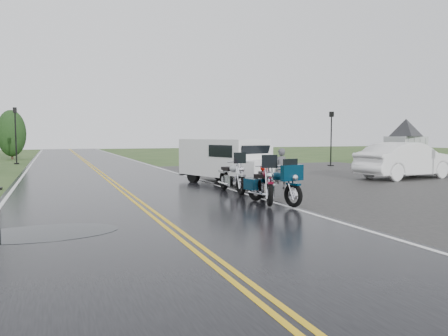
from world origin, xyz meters
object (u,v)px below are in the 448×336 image
Objects in this scene: lamp_post_far_left at (16,136)px; lamp_post_far_right at (331,139)px; van_white at (241,164)px; person_at_van at (281,169)px; visitor_center at (406,131)px; motorcycle_red at (270,183)px; motorcycle_silver at (241,176)px; sedan_white at (406,161)px; motorcycle_teal at (293,185)px.

lamp_post_far_left reaches higher than lamp_post_far_right.
lamp_post_far_left is at bearing 95.39° from van_white.
van_white is 1.52m from person_at_van.
motorcycle_red is at bearing -143.63° from visitor_center.
lamp_post_far_right is (-4.99, 1.47, -0.55)m from visitor_center.
lamp_post_far_left is (-10.50, 20.06, 1.29)m from person_at_van.
lamp_post_far_left reaches higher than motorcycle_silver.
motorcycle_silver is at bearing -149.08° from visitor_center.
sedan_white is (-6.75, -7.06, -1.55)m from visitor_center.
motorcycle_silver is 2.10m from van_white.
person_at_van is 13.72m from lamp_post_far_right.
motorcycle_red is at bearing 111.63° from sedan_white.
motorcycle_teal is 0.62× the size of lamp_post_far_right.
lamp_post_far_right is (10.74, 9.48, 0.88)m from van_white.
van_white is at bearing 71.19° from motorcycle_teal.
van_white reaches higher than sedan_white.
visitor_center is at bearing 33.46° from motorcycle_silver.
lamp_post_far_left reaches higher than motorcycle_red.
motorcycle_teal is 25.74m from lamp_post_far_left.
motorcycle_teal is 2.81m from motorcycle_silver.
motorcycle_silver is at bearing -68.96° from lamp_post_far_left.
motorcycle_teal is 0.47× the size of van_white.
motorcycle_teal is 0.97× the size of motorcycle_silver.
motorcycle_teal is (-16.21, -12.70, -1.72)m from visitor_center.
lamp_post_far_left is (-8.25, 21.43, 1.36)m from motorcycle_silver.
motorcycle_red is 0.59× the size of lamp_post_far_left.
motorcycle_red is 1.57× the size of person_at_van.
motorcycle_teal is at bearing -141.91° from visitor_center.
motorcycle_teal is 18.12m from lamp_post_far_right.
motorcycle_silver is at bearing 84.29° from motorcycle_teal.
motorcycle_teal is 4.58m from person_at_van.
motorcycle_red is 0.65m from motorcycle_teal.
lamp_post_far_right is at bearing -17.91° from sedan_white.
person_at_van is 0.30× the size of sedan_white.
lamp_post_far_left is (-24.81, 11.51, -0.34)m from visitor_center.
lamp_post_far_left is (-18.05, 18.57, 1.21)m from sedan_white.
visitor_center is 6.62× the size of motorcycle_red.
visitor_center is at bearing -24.90° from lamp_post_far_left.
motorcycle_teal is at bearing 114.66° from sedan_white.
lamp_post_far_left is (-8.60, 24.22, 1.38)m from motorcycle_teal.
lamp_post_far_left is at bearing 113.58° from motorcycle_silver.
motorcycle_red reaches higher than motorcycle_teal.
sedan_white reaches higher than person_at_van.
lamp_post_far_right is (9.33, 10.01, 1.08)m from person_at_van.
motorcycle_silver is 0.64× the size of lamp_post_far_right.
person_at_van is (2.25, 1.38, 0.07)m from motorcycle_silver.
motorcycle_red is at bearing 52.02° from person_at_van.
motorcycle_teal is 0.44× the size of sedan_white.
van_white is at bearing -153.00° from visitor_center.
person_at_van is at bearing 52.58° from motorcycle_teal.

